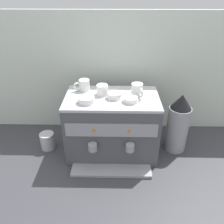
{
  "coord_description": "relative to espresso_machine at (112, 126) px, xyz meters",
  "views": [
    {
      "loc": [
        0.03,
        -1.34,
        1.11
      ],
      "look_at": [
        0.0,
        0.0,
        0.33
      ],
      "focal_mm": 36.43,
      "sensor_mm": 36.0,
      "label": 1
    }
  ],
  "objects": [
    {
      "name": "ceramic_bowl_1",
      "position": [
        -0.16,
        -0.07,
        0.24
      ],
      "size": [
        0.1,
        0.1,
        0.04
      ],
      "color": "white",
      "rests_on": "espresso_machine"
    },
    {
      "name": "tiled_backsplash_wall",
      "position": [
        0.0,
        0.34,
        0.25
      ],
      "size": [
        2.8,
        0.03,
        0.93
      ],
      "primitive_type": "cube",
      "color": "silver",
      "rests_on": "ground_plane"
    },
    {
      "name": "milk_pitcher",
      "position": [
        -0.48,
        0.01,
        -0.15
      ],
      "size": [
        0.11,
        0.11,
        0.13
      ],
      "primitive_type": "cylinder",
      "color": "#B7B7BC",
      "rests_on": "ground_plane"
    },
    {
      "name": "ceramic_cup_1",
      "position": [
        0.17,
        0.03,
        0.26
      ],
      "size": [
        0.08,
        0.12,
        0.08
      ],
      "color": "white",
      "rests_on": "espresso_machine"
    },
    {
      "name": "ceramic_bowl_2",
      "position": [
        0.01,
        -0.01,
        0.24
      ],
      "size": [
        0.09,
        0.09,
        0.04
      ],
      "color": "white",
      "rests_on": "espresso_machine"
    },
    {
      "name": "ground_plane",
      "position": [
        0.0,
        0.0,
        -0.22
      ],
      "size": [
        4.0,
        4.0,
        0.0
      ],
      "primitive_type": "plane",
      "color": "#38383D"
    },
    {
      "name": "ceramic_cup_0",
      "position": [
        -0.07,
        0.04,
        0.26
      ],
      "size": [
        0.08,
        0.11,
        0.07
      ],
      "color": "white",
      "rests_on": "espresso_machine"
    },
    {
      "name": "ceramic_cup_2",
      "position": [
        -0.2,
        0.1,
        0.26
      ],
      "size": [
        0.11,
        0.07,
        0.08
      ],
      "color": "white",
      "rests_on": "espresso_machine"
    },
    {
      "name": "ceramic_bowl_0",
      "position": [
        0.12,
        -0.06,
        0.24
      ],
      "size": [
        0.09,
        0.09,
        0.03
      ],
      "color": "white",
      "rests_on": "espresso_machine"
    },
    {
      "name": "espresso_machine",
      "position": [
        0.0,
        0.0,
        0.0
      ],
      "size": [
        0.62,
        0.47,
        0.44
      ],
      "color": "#4C4C51",
      "rests_on": "ground_plane"
    },
    {
      "name": "coffee_grinder",
      "position": [
        0.47,
        0.03,
        0.0
      ],
      "size": [
        0.16,
        0.16,
        0.45
      ],
      "color": "#939399",
      "rests_on": "ground_plane"
    }
  ]
}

